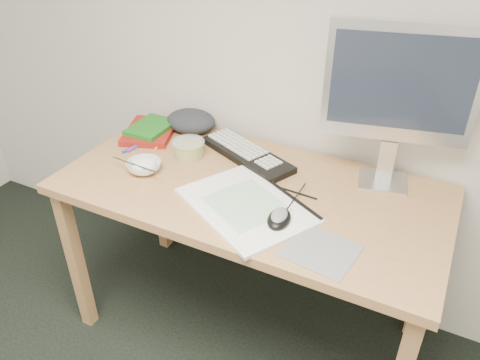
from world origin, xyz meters
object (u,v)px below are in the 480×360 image
Objects in this scene: keyboard at (247,154)px; desk at (250,204)px; monitor at (400,89)px; sketchpad at (246,205)px; rice_bowl at (144,167)px.

desk is at bearing -36.81° from keyboard.
monitor reaches higher than keyboard.
keyboard reaches higher than sketchpad.
desk is 0.23m from keyboard.
sketchpad is (0.05, -0.12, 0.09)m from desk.
sketchpad is at bearing -147.56° from monitor.
desk is 0.66m from monitor.
monitor is at bearing 73.49° from sketchpad.
desk is 0.43m from rice_bowl.
sketchpad is 0.45m from rice_bowl.
rice_bowl is at bearing -113.61° from keyboard.
keyboard is (-0.15, 0.31, 0.01)m from sketchpad.
desk is at bearing -161.80° from monitor.
monitor reaches higher than rice_bowl.
desk is at bearing 138.82° from sketchpad.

